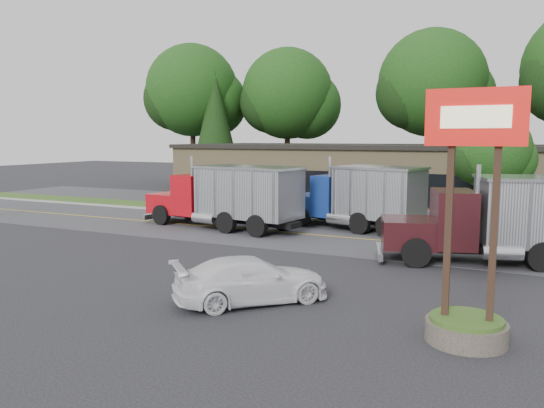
% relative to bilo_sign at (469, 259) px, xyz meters
% --- Properties ---
extents(ground, '(140.00, 140.00, 0.00)m').
position_rel_bilo_sign_xyz_m(ground, '(-10.50, 2.50, -2.02)').
color(ground, '#37373C').
rests_on(ground, ground).
extents(road, '(60.00, 8.00, 0.02)m').
position_rel_bilo_sign_xyz_m(road, '(-10.50, 11.50, -2.02)').
color(road, '#4C4C51').
rests_on(road, ground).
extents(center_line, '(60.00, 0.12, 0.01)m').
position_rel_bilo_sign_xyz_m(center_line, '(-10.50, 11.50, -2.02)').
color(center_line, gold).
rests_on(center_line, ground).
extents(curb, '(60.00, 0.30, 0.12)m').
position_rel_bilo_sign_xyz_m(curb, '(-10.50, 15.70, -2.02)').
color(curb, '#9E9E99').
rests_on(curb, ground).
extents(grass_verge, '(60.00, 3.40, 0.03)m').
position_rel_bilo_sign_xyz_m(grass_verge, '(-10.50, 17.50, -2.02)').
color(grass_verge, '#2F541D').
rests_on(grass_verge, ground).
extents(far_parking, '(60.00, 7.00, 0.02)m').
position_rel_bilo_sign_xyz_m(far_parking, '(-10.50, 22.50, -2.02)').
color(far_parking, '#4C4C51').
rests_on(far_parking, ground).
extents(strip_mall, '(32.00, 12.00, 4.00)m').
position_rel_bilo_sign_xyz_m(strip_mall, '(-8.50, 28.50, -0.02)').
color(strip_mall, tan).
rests_on(strip_mall, ground).
extents(bilo_sign, '(2.20, 1.90, 5.95)m').
position_rel_bilo_sign_xyz_m(bilo_sign, '(0.00, 0.00, 0.00)').
color(bilo_sign, '#6B6054').
rests_on(bilo_sign, ground).
extents(tree_far_a, '(10.17, 9.58, 14.51)m').
position_rel_bilo_sign_xyz_m(tree_far_a, '(-30.34, 34.62, 7.24)').
color(tree_far_a, '#382619').
rests_on(tree_far_a, ground).
extents(tree_far_b, '(9.62, 9.06, 13.73)m').
position_rel_bilo_sign_xyz_m(tree_far_b, '(-20.35, 36.62, 6.74)').
color(tree_far_b, '#382619').
rests_on(tree_far_b, ground).
extents(tree_far_c, '(10.09, 9.50, 14.40)m').
position_rel_bilo_sign_xyz_m(tree_far_c, '(-6.35, 36.62, 7.17)').
color(tree_far_c, '#382619').
rests_on(tree_far_c, ground).
extents(evergreen_left, '(5.03, 5.03, 11.44)m').
position_rel_bilo_sign_xyz_m(evergreen_left, '(-26.50, 32.50, 4.26)').
color(evergreen_left, '#382619').
rests_on(evergreen_left, ground).
extents(tree_verge, '(4.40, 4.14, 6.27)m').
position_rel_bilo_sign_xyz_m(tree_verge, '(-0.43, 17.55, 1.97)').
color(tree_verge, '#382619').
rests_on(tree_verge, ground).
extents(dump_truck_red, '(9.50, 3.96, 3.36)m').
position_rel_bilo_sign_xyz_m(dump_truck_red, '(-12.91, 11.33, -0.21)').
color(dump_truck_red, black).
rests_on(dump_truck_red, ground).
extents(dump_truck_blue, '(7.60, 4.20, 3.36)m').
position_rel_bilo_sign_xyz_m(dump_truck_blue, '(-6.47, 13.95, -0.22)').
color(dump_truck_blue, black).
rests_on(dump_truck_blue, ground).
extents(dump_truck_maroon, '(9.16, 4.81, 3.36)m').
position_rel_bilo_sign_xyz_m(dump_truck_maroon, '(0.91, 9.07, -0.21)').
color(dump_truck_maroon, black).
rests_on(dump_truck_maroon, ground).
extents(rally_car, '(4.58, 4.61, 1.34)m').
position_rel_bilo_sign_xyz_m(rally_car, '(-6.05, 0.58, -1.35)').
color(rally_car, white).
rests_on(rally_car, ground).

